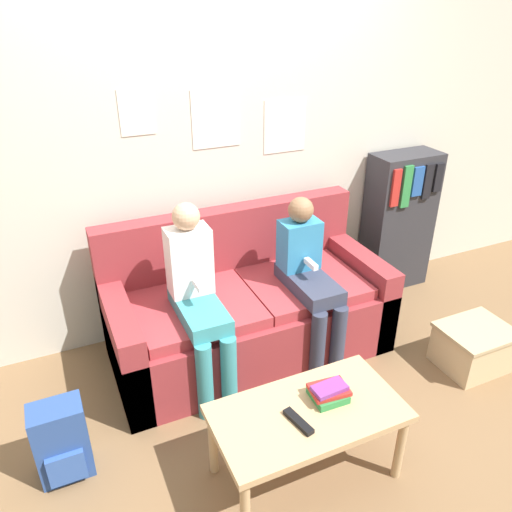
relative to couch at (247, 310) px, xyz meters
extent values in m
plane|color=brown|center=(0.00, -0.52, -0.30)|extent=(10.00, 10.00, 0.00)
cube|color=beige|center=(0.00, 0.49, 1.00)|extent=(8.00, 0.06, 2.60)
cube|color=white|center=(-0.48, 0.45, 1.20)|extent=(0.20, 0.00, 0.26)
cube|color=white|center=(0.00, 0.45, 1.12)|extent=(0.31, 0.00, 0.35)
cube|color=white|center=(0.48, 0.45, 1.03)|extent=(0.30, 0.00, 0.35)
cube|color=maroon|center=(0.00, -0.04, -0.09)|extent=(1.73, 0.79, 0.42)
cube|color=maroon|center=(0.00, 0.29, 0.36)|extent=(1.73, 0.14, 0.48)
cube|color=maroon|center=(-0.80, -0.04, -0.01)|extent=(0.14, 0.79, 0.58)
cube|color=maroon|center=(0.80, -0.04, -0.01)|extent=(0.14, 0.79, 0.58)
cube|color=#A1343A|center=(-0.36, -0.08, 0.16)|extent=(0.71, 0.63, 0.07)
cube|color=#A1343A|center=(0.36, -0.08, 0.16)|extent=(0.71, 0.63, 0.07)
cube|color=tan|center=(-0.14, -1.02, 0.10)|extent=(0.88, 0.47, 0.04)
cylinder|color=tan|center=(-0.54, -1.22, -0.11)|extent=(0.04, 0.04, 0.38)
cylinder|color=tan|center=(0.26, -1.22, -0.11)|extent=(0.04, 0.04, 0.38)
cylinder|color=tan|center=(-0.54, -0.83, -0.11)|extent=(0.04, 0.04, 0.38)
cylinder|color=tan|center=(0.26, -0.83, -0.11)|extent=(0.04, 0.04, 0.38)
cylinder|color=teal|center=(-0.45, -0.46, -0.05)|extent=(0.09, 0.09, 0.49)
cylinder|color=teal|center=(-0.31, -0.46, -0.05)|extent=(0.09, 0.09, 0.49)
cube|color=teal|center=(-0.38, -0.21, 0.24)|extent=(0.23, 0.50, 0.09)
cube|color=white|center=(-0.38, -0.07, 0.48)|extent=(0.24, 0.16, 0.39)
sphere|color=tan|center=(-0.38, -0.07, 0.75)|extent=(0.15, 0.15, 0.15)
cube|color=white|center=(-0.38, -0.22, 0.40)|extent=(0.03, 0.12, 0.03)
cylinder|color=#33384C|center=(0.25, -0.46, -0.05)|extent=(0.09, 0.09, 0.49)
cylinder|color=#33384C|center=(0.39, -0.46, -0.05)|extent=(0.09, 0.09, 0.49)
cube|color=#33384C|center=(0.32, -0.21, 0.24)|extent=(0.23, 0.50, 0.09)
cube|color=teal|center=(0.32, -0.07, 0.44)|extent=(0.24, 0.16, 0.31)
sphere|color=#8C6647|center=(0.32, -0.07, 0.66)|extent=(0.15, 0.15, 0.15)
cube|color=white|center=(0.32, -0.22, 0.37)|extent=(0.03, 0.12, 0.03)
cube|color=black|center=(-0.22, -1.07, 0.13)|extent=(0.07, 0.17, 0.02)
cube|color=#2D8442|center=(-0.01, -0.99, 0.13)|extent=(0.16, 0.15, 0.04)
cube|color=red|center=(-0.01, -0.99, 0.16)|extent=(0.19, 0.15, 0.02)
cube|color=#7A3389|center=(-0.02, -1.00, 0.18)|extent=(0.17, 0.10, 0.02)
cube|color=#2D2D33|center=(1.41, 0.31, 0.24)|extent=(0.51, 0.26, 1.07)
cube|color=red|center=(1.22, 0.16, 0.59)|extent=(0.06, 0.02, 0.27)
cube|color=#2D8442|center=(1.31, 0.16, 0.58)|extent=(0.07, 0.02, 0.31)
cube|color=#23519E|center=(1.41, 0.16, 0.61)|extent=(0.09, 0.02, 0.22)
cube|color=black|center=(1.50, 0.16, 0.59)|extent=(0.07, 0.02, 0.26)
cube|color=black|center=(1.59, 0.16, 0.61)|extent=(0.07, 0.02, 0.21)
cube|color=#CCB284|center=(1.22, -0.75, -0.17)|extent=(0.41, 0.34, 0.25)
cube|color=tan|center=(1.22, -0.75, -0.03)|extent=(0.43, 0.36, 0.02)
cube|color=#284789|center=(-1.19, -0.54, -0.09)|extent=(0.24, 0.16, 0.42)
cube|color=#3055A5|center=(-1.19, -0.63, -0.17)|extent=(0.17, 0.03, 0.17)
camera|label=1|loc=(-1.04, -2.46, 1.80)|focal=35.00mm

